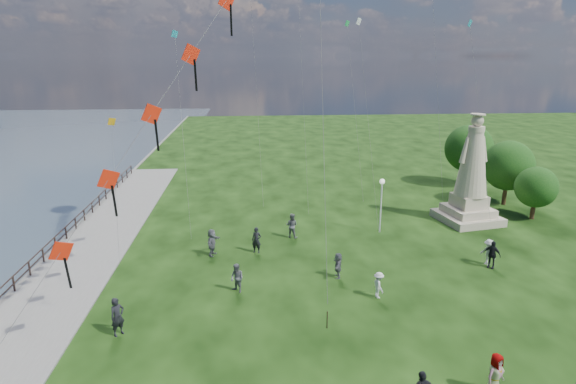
{
  "coord_description": "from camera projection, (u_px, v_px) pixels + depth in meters",
  "views": [
    {
      "loc": [
        -3.04,
        -17.44,
        12.72
      ],
      "look_at": [
        -1.0,
        8.0,
        5.5
      ],
      "focal_mm": 30.0,
      "sensor_mm": 36.0,
      "label": 1
    }
  ],
  "objects": [
    {
      "name": "lamppost",
      "position": [
        382.0,
        194.0,
        35.29
      ],
      "size": [
        0.38,
        0.38,
        4.11
      ],
      "color": "silver",
      "rests_on": "ground"
    },
    {
      "name": "person_5",
      "position": [
        212.0,
        242.0,
        31.66
      ],
      "size": [
        1.22,
        1.83,
        1.82
      ],
      "primitive_type": "imported",
      "rotation": [
        0.0,
        0.0,
        1.25
      ],
      "color": "#595960",
      "rests_on": "ground"
    },
    {
      "name": "person_4",
      "position": [
        495.0,
        375.0,
        18.49
      ],
      "size": [
        1.03,
        0.91,
        1.8
      ],
      "primitive_type": "imported",
      "rotation": [
        0.0,
        0.0,
        0.52
      ],
      "color": "#595960",
      "rests_on": "ground"
    },
    {
      "name": "person_11",
      "position": [
        338.0,
        265.0,
        28.51
      ],
      "size": [
        0.8,
        1.5,
        1.55
      ],
      "primitive_type": "imported",
      "rotation": [
        0.0,
        0.0,
        4.58
      ],
      "color": "#595960",
      "rests_on": "ground"
    },
    {
      "name": "waterfront",
      "position": [
        42.0,
        285.0,
        27.89
      ],
      "size": [
        200.0,
        200.0,
        1.51
      ],
      "color": "#35434F",
      "rests_on": "ground"
    },
    {
      "name": "red_kite_train",
      "position": [
        148.0,
        124.0,
        21.57
      ],
      "size": [
        9.95,
        9.35,
        15.9
      ],
      "color": "black",
      "rests_on": "ground"
    },
    {
      "name": "person_0",
      "position": [
        117.0,
        317.0,
        22.55
      ],
      "size": [
        0.81,
        0.81,
        1.89
      ],
      "primitive_type": "imported",
      "rotation": [
        0.0,
        0.0,
        0.78
      ],
      "color": "black",
      "rests_on": "ground"
    },
    {
      "name": "person_7",
      "position": [
        292.0,
        226.0,
        34.78
      ],
      "size": [
        1.03,
        0.86,
        1.83
      ],
      "primitive_type": "imported",
      "rotation": [
        0.0,
        0.0,
        2.72
      ],
      "color": "#595960",
      "rests_on": "ground"
    },
    {
      "name": "person_9",
      "position": [
        492.0,
        255.0,
        29.77
      ],
      "size": [
        1.11,
        1.11,
        1.77
      ],
      "primitive_type": "imported",
      "rotation": [
        0.0,
        0.0,
        -0.78
      ],
      "color": "black",
      "rests_on": "ground"
    },
    {
      "name": "small_kites",
      "position": [
        315.0,
        34.0,
        38.07
      ],
      "size": [
        27.88,
        17.22,
        27.94
      ],
      "color": "teal",
      "rests_on": "ground"
    },
    {
      "name": "person_1",
      "position": [
        237.0,
        278.0,
        26.7
      ],
      "size": [
        0.93,
        0.93,
        1.67
      ],
      "primitive_type": "imported",
      "rotation": [
        0.0,
        0.0,
        -0.79
      ],
      "color": "#595960",
      "rests_on": "ground"
    },
    {
      "name": "person_6",
      "position": [
        256.0,
        240.0,
        32.09
      ],
      "size": [
        0.74,
        0.59,
        1.77
      ],
      "primitive_type": "imported",
      "rotation": [
        0.0,
        0.0,
        -0.29
      ],
      "color": "black",
      "rests_on": "ground"
    },
    {
      "name": "person_2",
      "position": [
        379.0,
        285.0,
        26.12
      ],
      "size": [
        0.64,
        1.02,
        1.48
      ],
      "primitive_type": "imported",
      "rotation": [
        0.0,
        0.0,
        1.73
      ],
      "color": "silver",
      "rests_on": "ground"
    },
    {
      "name": "tree_row",
      "position": [
        492.0,
        160.0,
        44.24
      ],
      "size": [
        5.11,
        14.58,
        6.2
      ],
      "color": "#382314",
      "rests_on": "ground"
    },
    {
      "name": "person_8",
      "position": [
        488.0,
        252.0,
        30.24
      ],
      "size": [
        0.97,
        1.22,
        1.68
      ],
      "primitive_type": "imported",
      "rotation": [
        0.0,
        0.0,
        -1.12
      ],
      "color": "silver",
      "rests_on": "ground"
    },
    {
      "name": "statue",
      "position": [
        471.0,
        182.0,
        37.6
      ],
      "size": [
        4.94,
        4.94,
        8.55
      ],
      "rotation": [
        0.0,
        0.0,
        0.2
      ],
      "color": "tan",
      "rests_on": "ground"
    }
  ]
}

